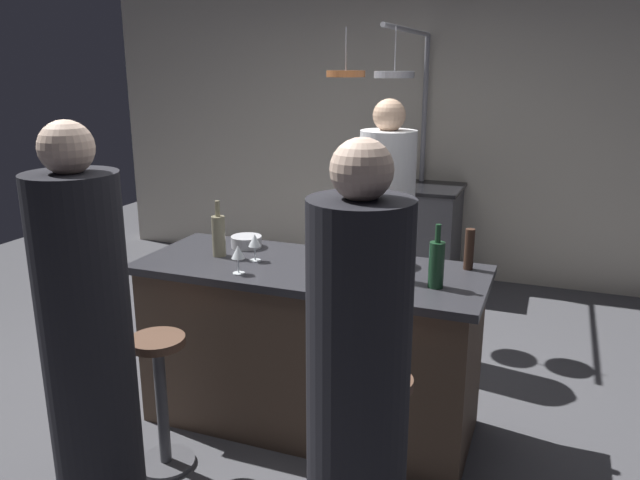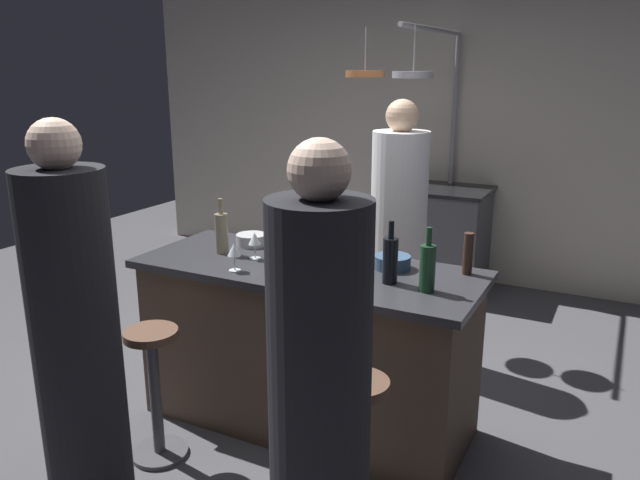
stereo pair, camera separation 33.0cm
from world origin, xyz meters
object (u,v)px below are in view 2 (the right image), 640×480
guest_left (76,339)px  wine_bottle_amber (335,236)px  wine_bottle_green (428,267)px  guest_right (319,401)px  wine_glass_by_chef (255,240)px  mixing_bowl_blue (392,262)px  bar_stool_right (356,447)px  stove_range (440,238)px  wine_glass_near_left_guest (234,251)px  chef (398,243)px  wine_bottle_white (222,232)px  pepper_mill (468,254)px  bar_stool_left (155,388)px  wine_bottle_dark (390,259)px  mixing_bowl_steel (251,240)px

guest_left → wine_bottle_amber: bearing=63.3°
wine_bottle_green → wine_bottle_amber: 0.67m
guest_right → wine_bottle_amber: size_ratio=5.51×
wine_glass_by_chef → mixing_bowl_blue: 0.73m
guest_left → bar_stool_right: (1.11, 0.40, -0.42)m
wine_bottle_green → wine_glass_by_chef: wine_bottle_green is taller
stove_range → wine_glass_near_left_guest: size_ratio=6.10×
chef → wine_bottle_amber: chef is taller
guest_left → wine_bottle_white: 1.03m
chef → guest_right: chef is taller
wine_glass_near_left_guest → wine_glass_by_chef: (-0.02, 0.22, 0.00)m
wine_bottle_white → mixing_bowl_blue: wine_bottle_white is taller
mixing_bowl_blue → wine_glass_near_left_guest: bearing=-149.8°
wine_bottle_green → guest_right: bearing=-95.6°
pepper_mill → wine_bottle_amber: 0.71m
bar_stool_left → wine_bottle_white: wine_bottle_white is taller
stove_range → mixing_bowl_blue: size_ratio=4.81×
guest_left → guest_right: guest_left is taller
chef → wine_bottle_white: bearing=-123.3°
wine_bottle_dark → wine_bottle_amber: (-0.41, 0.26, 0.00)m
pepper_mill → wine_bottle_white: size_ratio=0.69×
wine_bottle_amber → mixing_bowl_blue: size_ratio=1.65×
wine_glass_near_left_guest → guest_left: bearing=-109.2°
stove_range → mixing_bowl_steel: size_ratio=5.10×
bar_stool_right → wine_bottle_green: bearing=79.2°
wine_bottle_white → mixing_bowl_steel: (0.06, 0.20, -0.09)m
guest_left → bar_stool_right: size_ratio=2.51×
stove_range → wine_bottle_white: wine_bottle_white is taller
wine_bottle_dark → bar_stool_right: bearing=-81.2°
pepper_mill → wine_bottle_dark: size_ratio=0.69×
stove_range → wine_bottle_dark: (0.48, -2.50, 0.57)m
pepper_mill → wine_glass_by_chef: size_ratio=1.44×
guest_right → pepper_mill: bearing=81.2°
guest_left → pepper_mill: (1.32, 1.26, 0.21)m
bar_stool_right → wine_glass_near_left_guest: size_ratio=4.66×
pepper_mill → chef: bearing=130.2°
guest_left → wine_bottle_white: guest_left is taller
guest_left → pepper_mill: size_ratio=8.12×
bar_stool_right → pepper_mill: bearing=76.6°
wine_bottle_amber → mixing_bowl_blue: bearing=-7.4°
bar_stool_left → wine_bottle_dark: wine_bottle_dark is taller
chef → guest_left: bearing=-108.8°
bar_stool_right → wine_bottle_dark: (-0.09, 0.57, 0.64)m
chef → mixing_bowl_blue: 0.89m
bar_stool_right → wine_bottle_white: wine_bottle_white is taller
wine_bottle_white → wine_glass_near_left_guest: 0.34m
guest_left → wine_bottle_green: bearing=37.5°
wine_bottle_white → wine_glass_by_chef: size_ratio=2.09×
bar_stool_left → guest_right: 1.22m
guest_right → wine_glass_by_chef: guest_right is taller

